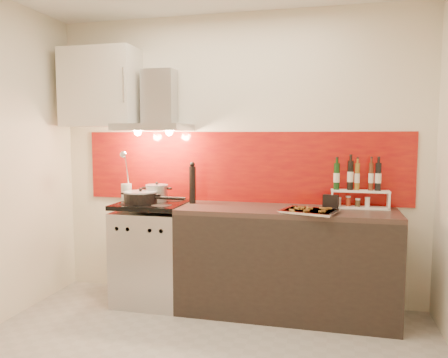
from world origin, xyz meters
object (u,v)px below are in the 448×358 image
(counter, at_px, (286,261))
(saute_pan, at_px, (141,197))
(stock_pot, at_px, (157,193))
(baking_tray, at_px, (310,211))
(pepper_mill, at_px, (192,183))
(range_stove, at_px, (153,253))

(counter, bearing_deg, saute_pan, -177.25)
(stock_pot, relative_size, baking_tray, 0.41)
(baking_tray, bearing_deg, saute_pan, 176.10)
(counter, xyz_separation_m, pepper_mill, (-0.85, 0.09, 0.63))
(stock_pot, xyz_separation_m, pepper_mill, (0.34, 0.01, 0.09))
(counter, bearing_deg, range_stove, -179.77)
(stock_pot, height_order, pepper_mill, pepper_mill)
(counter, bearing_deg, baking_tray, -39.33)
(range_stove, relative_size, stock_pot, 4.46)
(saute_pan, relative_size, baking_tray, 1.17)
(saute_pan, relative_size, pepper_mill, 1.54)
(counter, relative_size, pepper_mill, 4.82)
(saute_pan, distance_m, baking_tray, 1.48)
(counter, bearing_deg, stock_pot, 176.04)
(range_stove, xyz_separation_m, stock_pot, (0.01, 0.09, 0.54))
(counter, height_order, pepper_mill, pepper_mill)
(counter, height_order, baking_tray, baking_tray)
(stock_pot, height_order, baking_tray, stock_pot)
(range_stove, bearing_deg, stock_pot, 81.68)
(counter, xyz_separation_m, stock_pot, (-1.19, 0.08, 0.54))
(stock_pot, distance_m, pepper_mill, 0.35)
(pepper_mill, bearing_deg, counter, -6.13)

